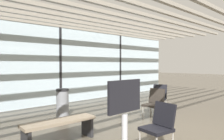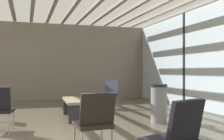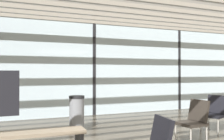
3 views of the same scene
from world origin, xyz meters
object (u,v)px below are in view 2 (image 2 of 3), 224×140
object	(u,v)px
waiting_bench	(73,104)
trash_bin	(159,103)
lounge_chair_3	(95,119)
lounge_chair_1	(176,134)
lounge_chair_2	(110,93)

from	to	relation	value
waiting_bench	trash_bin	distance (m)	2.07
lounge_chair_3	trash_bin	size ratio (longest dim) A/B	1.01
lounge_chair_1	trash_bin	size ratio (longest dim) A/B	1.01
lounge_chair_1	waiting_bench	bearing A→B (deg)	-104.97
lounge_chair_2	trash_bin	world-z (taller)	lounge_chair_2
lounge_chair_2	trash_bin	size ratio (longest dim) A/B	1.01
waiting_bench	lounge_chair_2	bearing A→B (deg)	-41.35
lounge_chair_3	trash_bin	bearing A→B (deg)	-140.25
lounge_chair_1	waiting_bench	world-z (taller)	lounge_chair_1
lounge_chair_2	lounge_chair_1	bearing A→B (deg)	-51.17
trash_bin	lounge_chair_2	bearing A→B (deg)	-170.80
lounge_chair_2	waiting_bench	xyz separation A→B (m)	(1.40, -1.35, -0.13)
lounge_chair_2	trash_bin	distance (m)	2.53
waiting_bench	trash_bin	world-z (taller)	trash_bin
lounge_chair_3	waiting_bench	distance (m)	3.03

